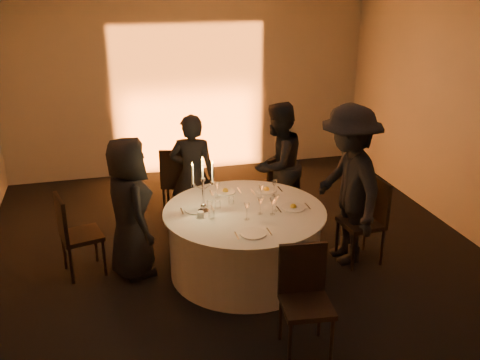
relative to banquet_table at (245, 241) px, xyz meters
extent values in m
plane|color=black|center=(0.00, 0.00, -0.38)|extent=(7.00, 7.00, 0.00)
plane|color=beige|center=(0.00, 3.50, 1.12)|extent=(7.00, 0.00, 7.00)
cube|color=black|center=(0.00, 3.20, -0.33)|extent=(0.25, 0.12, 0.10)
cylinder|color=black|center=(0.00, 0.00, -0.37)|extent=(0.60, 0.60, 0.03)
cylinder|color=black|center=(0.00, 0.00, -0.01)|extent=(0.20, 0.20, 0.75)
cylinder|color=silver|center=(0.00, 0.00, -0.01)|extent=(1.68, 1.68, 0.75)
cylinder|color=silver|center=(0.00, 0.00, 0.38)|extent=(1.80, 1.80, 0.02)
cube|color=black|center=(-1.77, 0.44, 0.08)|extent=(0.51, 0.51, 0.05)
cube|color=black|center=(-1.96, 0.40, 0.34)|extent=(0.14, 0.42, 0.49)
cylinder|color=black|center=(-1.55, 0.31, -0.16)|extent=(0.04, 0.04, 0.45)
cylinder|color=black|center=(-1.64, 0.66, -0.16)|extent=(0.04, 0.04, 0.45)
cylinder|color=black|center=(-1.90, 0.22, -0.16)|extent=(0.04, 0.04, 0.45)
cylinder|color=black|center=(-1.99, 0.57, -0.16)|extent=(0.04, 0.04, 0.45)
cube|color=black|center=(-0.48, 1.74, 0.10)|extent=(0.54, 0.54, 0.05)
cube|color=black|center=(-0.53, 1.54, 0.37)|extent=(0.44, 0.16, 0.51)
cylinder|color=black|center=(-0.24, 1.87, -0.15)|extent=(0.04, 0.04, 0.47)
cylinder|color=black|center=(-0.61, 1.97, -0.15)|extent=(0.04, 0.04, 0.47)
cylinder|color=black|center=(-0.34, 1.50, -0.15)|extent=(0.04, 0.04, 0.47)
cylinder|color=black|center=(-0.71, 1.60, -0.15)|extent=(0.04, 0.04, 0.47)
cube|color=black|center=(0.69, 1.28, 0.07)|extent=(0.56, 0.56, 0.05)
cube|color=black|center=(0.77, 1.12, 0.32)|extent=(0.38, 0.23, 0.47)
cylinder|color=black|center=(0.76, 1.52, -0.16)|extent=(0.04, 0.04, 0.44)
cylinder|color=black|center=(0.45, 1.35, -0.16)|extent=(0.04, 0.04, 0.44)
cylinder|color=black|center=(0.93, 1.21, -0.16)|extent=(0.04, 0.04, 0.44)
cylinder|color=black|center=(0.61, 1.04, -0.16)|extent=(0.04, 0.04, 0.44)
cube|color=black|center=(1.38, -0.10, 0.10)|extent=(0.47, 0.47, 0.05)
cube|color=black|center=(1.58, -0.09, 0.38)|extent=(0.07, 0.45, 0.51)
cylinder|color=black|center=(1.18, 0.07, -0.15)|extent=(0.04, 0.04, 0.48)
cylinder|color=black|center=(1.20, -0.31, -0.15)|extent=(0.04, 0.04, 0.48)
cylinder|color=black|center=(1.55, 0.10, -0.15)|extent=(0.04, 0.04, 0.48)
cylinder|color=black|center=(1.58, -0.28, -0.15)|extent=(0.04, 0.04, 0.48)
cube|color=black|center=(0.17, -1.47, 0.09)|extent=(0.48, 0.48, 0.05)
cube|color=black|center=(0.19, -1.28, 0.36)|extent=(0.44, 0.09, 0.50)
cylinder|color=black|center=(-0.04, -1.64, -0.15)|extent=(0.04, 0.04, 0.47)
cylinder|color=black|center=(0.33, -1.68, -0.15)|extent=(0.04, 0.04, 0.47)
cylinder|color=black|center=(0.00, -1.27, -0.15)|extent=(0.04, 0.04, 0.47)
cylinder|color=black|center=(0.37, -1.31, -0.15)|extent=(0.04, 0.04, 0.47)
imported|color=black|center=(-1.23, 0.30, 0.42)|extent=(0.68, 0.89, 1.61)
imported|color=black|center=(-0.38, 1.15, 0.41)|extent=(0.67, 0.54, 1.59)
imported|color=black|center=(0.75, 1.10, 0.46)|extent=(1.03, 0.99, 1.68)
imported|color=black|center=(1.22, -0.02, 0.56)|extent=(0.72, 1.23, 1.89)
cylinder|color=white|center=(-0.51, 0.14, 0.39)|extent=(0.28, 0.28, 0.01)
cube|color=silver|center=(-0.68, 0.14, 0.39)|extent=(0.01, 0.17, 0.01)
cube|color=silver|center=(-0.34, 0.14, 0.39)|extent=(0.02, 0.17, 0.01)
cylinder|color=white|center=(-0.09, 0.55, 0.39)|extent=(0.24, 0.24, 0.01)
cube|color=silver|center=(-0.26, 0.55, 0.39)|extent=(0.02, 0.17, 0.01)
cube|color=silver|center=(0.08, 0.55, 0.39)|extent=(0.01, 0.17, 0.01)
sphere|color=yellow|center=(-0.09, 0.55, 0.43)|extent=(0.07, 0.07, 0.07)
cylinder|color=white|center=(0.40, 0.46, 0.39)|extent=(0.25, 0.25, 0.01)
cube|color=silver|center=(0.23, 0.46, 0.39)|extent=(0.02, 0.17, 0.01)
cube|color=silver|center=(0.57, 0.46, 0.39)|extent=(0.01, 0.17, 0.01)
sphere|color=yellow|center=(0.40, 0.46, 0.43)|extent=(0.07, 0.07, 0.07)
cylinder|color=white|center=(0.54, -0.09, 0.39)|extent=(0.27, 0.27, 0.01)
cube|color=silver|center=(0.37, -0.09, 0.39)|extent=(0.02, 0.17, 0.01)
cube|color=silver|center=(0.71, -0.09, 0.39)|extent=(0.01, 0.17, 0.01)
sphere|color=yellow|center=(0.54, -0.09, 0.43)|extent=(0.07, 0.07, 0.07)
cylinder|color=white|center=(-0.07, -0.58, 0.39)|extent=(0.27, 0.27, 0.01)
cube|color=silver|center=(-0.24, -0.58, 0.39)|extent=(0.02, 0.17, 0.01)
cube|color=silver|center=(0.10, -0.58, 0.39)|extent=(0.02, 0.17, 0.01)
cylinder|color=white|center=(-0.50, -0.06, 0.39)|extent=(0.11, 0.11, 0.01)
cylinder|color=white|center=(-0.50, -0.06, 0.42)|extent=(0.07, 0.07, 0.06)
cylinder|color=silver|center=(-0.45, 0.07, 0.40)|extent=(0.13, 0.13, 0.02)
sphere|color=silver|center=(-0.45, 0.07, 0.45)|extent=(0.07, 0.07, 0.07)
cylinder|color=silver|center=(-0.45, 0.07, 0.58)|extent=(0.03, 0.03, 0.34)
cylinder|color=silver|center=(-0.45, 0.07, 0.77)|extent=(0.06, 0.06, 0.03)
cylinder|color=white|center=(-0.45, 0.07, 0.88)|extent=(0.02, 0.02, 0.22)
cone|color=orange|center=(-0.45, 0.07, 1.01)|extent=(0.02, 0.02, 0.03)
cylinder|color=silver|center=(-0.50, 0.07, 0.68)|extent=(0.12, 0.02, 0.08)
cylinder|color=silver|center=(-0.56, 0.07, 0.72)|extent=(0.05, 0.05, 0.03)
cylinder|color=white|center=(-0.56, 0.07, 0.83)|extent=(0.02, 0.02, 0.22)
cone|color=orange|center=(-0.56, 0.07, 0.96)|extent=(0.02, 0.02, 0.03)
cylinder|color=silver|center=(-0.39, 0.07, 0.68)|extent=(0.12, 0.02, 0.08)
cylinder|color=silver|center=(-0.34, 0.07, 0.72)|extent=(0.05, 0.05, 0.03)
cylinder|color=white|center=(-0.34, 0.07, 0.83)|extent=(0.02, 0.02, 0.22)
cone|color=orange|center=(-0.34, 0.07, 0.96)|extent=(0.02, 0.02, 0.03)
cylinder|color=white|center=(0.44, 0.30, 0.39)|extent=(0.06, 0.06, 0.01)
cylinder|color=white|center=(0.44, 0.30, 0.44)|extent=(0.01, 0.01, 0.10)
cone|color=white|center=(0.44, 0.30, 0.53)|extent=(0.07, 0.07, 0.09)
cylinder|color=white|center=(0.14, -0.14, 0.39)|extent=(0.06, 0.06, 0.01)
cylinder|color=white|center=(0.14, -0.14, 0.44)|extent=(0.01, 0.01, 0.10)
cone|color=white|center=(0.14, -0.14, 0.53)|extent=(0.07, 0.07, 0.09)
cylinder|color=white|center=(0.25, 0.22, 0.39)|extent=(0.06, 0.06, 0.01)
cylinder|color=white|center=(0.25, 0.22, 0.44)|extent=(0.01, 0.01, 0.10)
cone|color=white|center=(0.25, 0.22, 0.53)|extent=(0.07, 0.07, 0.09)
cylinder|color=white|center=(0.33, -0.11, 0.39)|extent=(0.06, 0.06, 0.01)
cylinder|color=white|center=(0.33, -0.11, 0.44)|extent=(0.01, 0.01, 0.10)
cone|color=white|center=(0.33, -0.11, 0.53)|extent=(0.07, 0.07, 0.09)
cylinder|color=white|center=(0.26, -0.19, 0.39)|extent=(0.06, 0.06, 0.01)
cylinder|color=white|center=(0.26, -0.19, 0.44)|extent=(0.01, 0.01, 0.10)
cone|color=white|center=(0.26, -0.19, 0.53)|extent=(0.07, 0.07, 0.09)
cylinder|color=white|center=(-0.04, -0.24, 0.39)|extent=(0.06, 0.06, 0.01)
cylinder|color=white|center=(-0.04, -0.24, 0.44)|extent=(0.01, 0.01, 0.10)
cone|color=white|center=(-0.04, -0.24, 0.53)|extent=(0.07, 0.07, 0.09)
cylinder|color=white|center=(-0.21, 0.41, 0.39)|extent=(0.06, 0.06, 0.01)
cylinder|color=white|center=(-0.21, 0.41, 0.44)|extent=(0.01, 0.01, 0.10)
cone|color=white|center=(-0.21, 0.41, 0.53)|extent=(0.07, 0.07, 0.09)
cylinder|color=white|center=(-0.28, 0.12, 0.43)|extent=(0.07, 0.07, 0.09)
cylinder|color=white|center=(-0.40, -0.11, 0.43)|extent=(0.07, 0.07, 0.09)
cylinder|color=white|center=(-0.36, 0.14, 0.43)|extent=(0.07, 0.07, 0.09)
cylinder|color=white|center=(-0.10, 0.20, 0.43)|extent=(0.07, 0.07, 0.09)
camera|label=1|loc=(-1.41, -5.16, 2.85)|focal=40.00mm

